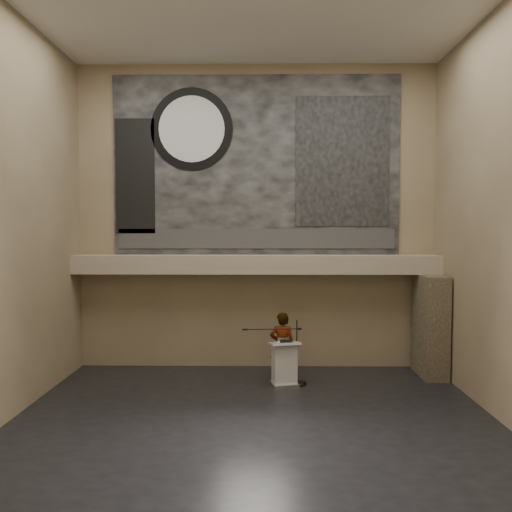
{
  "coord_description": "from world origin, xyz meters",
  "views": [
    {
      "loc": [
        0.16,
        -10.08,
        3.9
      ],
      "look_at": [
        0.0,
        3.2,
        3.2
      ],
      "focal_mm": 35.0,
      "sensor_mm": 36.0,
      "label": 1
    }
  ],
  "objects": [
    {
      "name": "banner_brick_print",
      "position": [
        -3.4,
        3.93,
        5.4
      ],
      "size": [
        1.1,
        0.02,
        3.2
      ],
      "primitive_type": "cube",
      "color": "black",
      "rests_on": "banner"
    },
    {
      "name": "stone_pier",
      "position": [
        4.65,
        3.15,
        1.35
      ],
      "size": [
        0.6,
        1.4,
        2.7
      ],
      "primitive_type": "cube",
      "color": "#413628",
      "rests_on": "floor"
    },
    {
      "name": "banner",
      "position": [
        0.0,
        3.97,
        5.7
      ],
      "size": [
        8.0,
        0.05,
        5.0
      ],
      "primitive_type": "cube",
      "color": "black",
      "rests_on": "wall_back"
    },
    {
      "name": "lectern",
      "position": [
        0.72,
        2.21,
        0.55
      ],
      "size": [
        0.82,
        0.66,
        1.14
      ],
      "rotation": [
        0.0,
        0.0,
        0.23
      ],
      "color": "silver",
      "rests_on": "floor"
    },
    {
      "name": "wall_right",
      "position": [
        5.0,
        0.0,
        4.25
      ],
      "size": [
        0.02,
        8.0,
        8.5
      ],
      "primitive_type": "cube",
      "color": "#7A684D",
      "rests_on": "floor"
    },
    {
      "name": "sprinkler_left",
      "position": [
        -1.6,
        3.55,
        2.67
      ],
      "size": [
        0.04,
        0.04,
        0.06
      ],
      "primitive_type": "cylinder",
      "color": "#B2893D",
      "rests_on": "soffit"
    },
    {
      "name": "banner_clock_face",
      "position": [
        -1.8,
        3.91,
        6.7
      ],
      "size": [
        1.84,
        0.02,
        1.84
      ],
      "primitive_type": "cylinder",
      "rotation": [
        1.57,
        0.0,
        0.0
      ],
      "color": "silver",
      "rests_on": "banner"
    },
    {
      "name": "papers",
      "position": [
        0.66,
        2.2,
        1.1
      ],
      "size": [
        0.29,
        0.33,
        0.0
      ],
      "primitive_type": "cube",
      "rotation": [
        0.0,
        0.0,
        -0.42
      ],
      "color": "white",
      "rests_on": "lectern"
    },
    {
      "name": "banner_building_print",
      "position": [
        2.4,
        3.93,
        5.8
      ],
      "size": [
        2.6,
        0.02,
        3.6
      ],
      "primitive_type": "cube",
      "color": "black",
      "rests_on": "banner"
    },
    {
      "name": "speaker_person",
      "position": [
        0.69,
        2.71,
        0.89
      ],
      "size": [
        0.69,
        0.49,
        1.77
      ],
      "primitive_type": "imported",
      "rotation": [
        0.0,
        0.0,
        3.04
      ],
      "color": "white",
      "rests_on": "floor"
    },
    {
      "name": "banner_clock_rim",
      "position": [
        -1.8,
        3.93,
        6.7
      ],
      "size": [
        2.3,
        0.02,
        2.3
      ],
      "primitive_type": "cylinder",
      "rotation": [
        1.57,
        0.0,
        0.0
      ],
      "color": "black",
      "rests_on": "banner"
    },
    {
      "name": "banner_text_strip",
      "position": [
        0.0,
        3.93,
        3.65
      ],
      "size": [
        7.76,
        0.02,
        0.55
      ],
      "primitive_type": "cube",
      "color": "#2E2E2E",
      "rests_on": "banner"
    },
    {
      "name": "mic_stand",
      "position": [
        0.99,
        2.36,
        0.25
      ],
      "size": [
        1.64,
        0.52,
        1.63
      ],
      "rotation": [
        0.0,
        0.0,
        0.08
      ],
      "color": "black",
      "rests_on": "floor"
    },
    {
      "name": "binder",
      "position": [
        0.77,
        2.23,
        1.12
      ],
      "size": [
        0.33,
        0.27,
        0.04
      ],
      "primitive_type": "cube",
      "rotation": [
        0.0,
        0.0,
        -0.07
      ],
      "color": "black",
      "rests_on": "lectern"
    },
    {
      "name": "soffit",
      "position": [
        0.0,
        3.6,
        2.95
      ],
      "size": [
        10.0,
        0.8,
        0.5
      ],
      "primitive_type": "cube",
      "color": "gray",
      "rests_on": "wall_back"
    },
    {
      "name": "wall_back",
      "position": [
        0.0,
        4.0,
        4.25
      ],
      "size": [
        10.0,
        0.02,
        8.5
      ],
      "primitive_type": "cube",
      "color": "#7A684D",
      "rests_on": "floor"
    },
    {
      "name": "wall_front",
      "position": [
        0.0,
        -4.0,
        4.25
      ],
      "size": [
        10.0,
        0.02,
        8.5
      ],
      "primitive_type": "cube",
      "color": "#7A684D",
      "rests_on": "floor"
    },
    {
      "name": "wall_left",
      "position": [
        -5.0,
        0.0,
        4.25
      ],
      "size": [
        0.02,
        8.0,
        8.5
      ],
      "primitive_type": "cube",
      "color": "#7A684D",
      "rests_on": "floor"
    },
    {
      "name": "floor",
      "position": [
        0.0,
        0.0,
        0.0
      ],
      "size": [
        10.0,
        10.0,
        0.0
      ],
      "primitive_type": "plane",
      "color": "black",
      "rests_on": "ground"
    },
    {
      "name": "sprinkler_right",
      "position": [
        1.9,
        3.55,
        2.67
      ],
      "size": [
        0.04,
        0.04,
        0.06
      ],
      "primitive_type": "cylinder",
      "color": "#B2893D",
      "rests_on": "soffit"
    }
  ]
}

